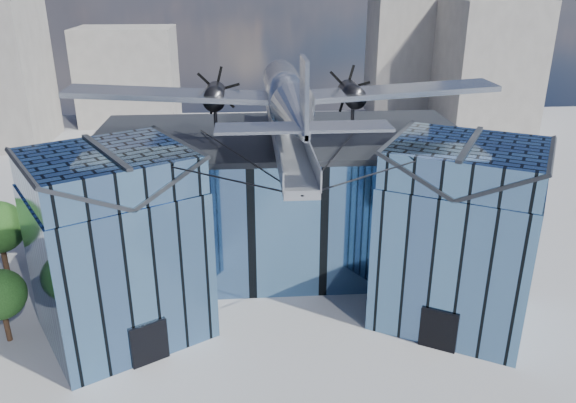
{
  "coord_description": "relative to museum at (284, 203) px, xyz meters",
  "views": [
    {
      "loc": [
        -2.59,
        -31.82,
        20.83
      ],
      "look_at": [
        0.0,
        2.0,
        7.2
      ],
      "focal_mm": 35.0,
      "sensor_mm": 36.0,
      "label": 1
    }
  ],
  "objects": [
    {
      "name": "ground_plane",
      "position": [
        -0.0,
        -5.82,
        -5.54
      ],
      "size": [
        120.0,
        120.0,
        0.0
      ],
      "primitive_type": "plane",
      "color": "gray"
    },
    {
      "name": "tree_plaza_w",
      "position": [
        -17.5,
        -7.52,
        -2.31
      ],
      "size": [
        3.78,
        3.78,
        4.77
      ],
      "rotation": [
        0.0,
        0.0,
        0.29
      ],
      "color": "#342215",
      "rests_on": "ground"
    },
    {
      "name": "bg_towers",
      "position": [
        1.45,
        44.67,
        4.47
      ],
      "size": [
        77.0,
        24.5,
        26.0
      ],
      "color": "gray",
      "rests_on": "ground"
    },
    {
      "name": "museum",
      "position": [
        0.0,
        0.0,
        0.0
      ],
      "size": [
        32.88,
        24.5,
        17.6
      ],
      "color": "#4E759F",
      "rests_on": "ground"
    }
  ]
}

